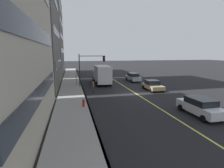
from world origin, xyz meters
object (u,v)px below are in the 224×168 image
Objects in this scene: truck_white at (102,74)px; traffic_light_mast at (90,64)px; car_tan at (153,85)px; fire_hydrant at (83,104)px; car_white at (200,106)px; car_silver at (133,77)px; street_sign_post at (76,76)px; pedestrian_with_backpack at (93,86)px.

truck_white is 3.95m from traffic_light_mast.
car_tan is at bearing -137.25° from truck_white.
traffic_light_mast is 5.69× the size of fire_hydrant.
traffic_light_mast reaches higher than car_white.
truck_white is at bearing -17.19° from fire_hydrant.
car_silver is 19.81m from car_white.
street_sign_post reaches higher than car_silver.
car_white is 17.81m from traffic_light_mast.
car_tan is 0.86× the size of car_silver.
street_sign_post is at bearing 105.74° from truck_white.
truck_white reaches higher than pedestrian_with_backpack.
car_silver is 0.63× the size of truck_white.
truck_white is 2.64× the size of street_sign_post.
pedestrian_with_backpack is (0.42, 8.86, 0.16)m from car_tan.
traffic_light_mast is 11.68m from fire_hydrant.
fire_hydrant is (-11.06, 1.89, -3.24)m from traffic_light_mast.
traffic_light_mast is at bearing 27.82° from car_white.
fire_hydrant is at bearing 162.81° from truck_white.
car_tan is 0.54× the size of truck_white.
pedestrian_with_backpack is 4.99m from traffic_light_mast.
truck_white is 4.76× the size of pedestrian_with_backpack.
truck_white is at bearing 18.04° from car_white.
car_silver is at bearing -64.51° from traffic_light_mast.
truck_white reaches higher than car_silver.
truck_white is at bearing 104.60° from car_silver.
fire_hydrant is (-6.51, 10.75, -0.28)m from car_tan.
car_white is 19.03m from truck_white.
car_white is at bearing -113.96° from fire_hydrant.
pedestrian_with_backpack is at bearing 160.87° from truck_white.
car_white is 2.97× the size of pedestrian_with_backpack.
fire_hydrant is at bearing 170.31° from traffic_light_mast.
fire_hydrant is (-12.32, -0.30, -1.20)m from street_sign_post.
car_tan is at bearing -92.73° from pedestrian_with_backpack.
car_tan is 0.75× the size of traffic_light_mast.
pedestrian_with_backpack is 0.55× the size of street_sign_post.
street_sign_post is at bearing 62.27° from car_tan.
car_silver is at bearing -46.74° from pedestrian_with_backpack.
fire_hydrant is at bearing -178.58° from street_sign_post.
car_white is 1.65× the size of street_sign_post.
traffic_light_mast is at bearing 115.49° from car_silver.
car_silver is 3.00× the size of pedestrian_with_backpack.
pedestrian_with_backpack is 1.66× the size of fire_hydrant.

